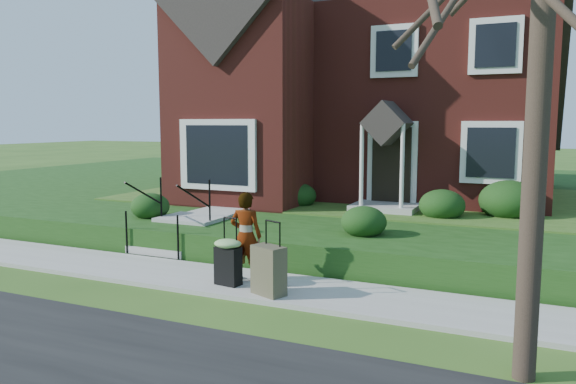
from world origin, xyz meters
The scene contains 10 objects.
ground centered at (0.00, 0.00, 0.00)m, with size 120.00×120.00×0.00m, color #2D5119.
sidewalk centered at (0.00, 0.00, 0.04)m, with size 60.00×1.60×0.08m, color #9E9B93.
terrace centered at (4.00, 10.90, 0.30)m, with size 44.00×20.00×0.60m, color #173C10.
walkway centered at (-2.50, 5.00, 0.63)m, with size 1.20×6.00×0.06m, color #9E9B93.
main_house centered at (-0.21, 9.61, 5.26)m, with size 10.40×10.20×9.40m.
front_steps centered at (-2.50, 1.84, 0.47)m, with size 1.40×2.02×1.50m.
foundation_shrubs centered at (0.02, 4.94, 1.03)m, with size 9.39×4.66×0.99m.
woman centered at (0.10, 0.13, 0.85)m, with size 0.56×0.37×1.55m, color #999999.
suitcase_black centered at (-0.03, -0.28, 0.53)m, with size 0.53×0.45×1.15m.
suitcase_olive centered at (0.84, -0.49, 0.48)m, with size 0.62×0.49×1.19m.
Camera 1 is at (4.71, -8.29, 2.81)m, focal length 35.00 mm.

